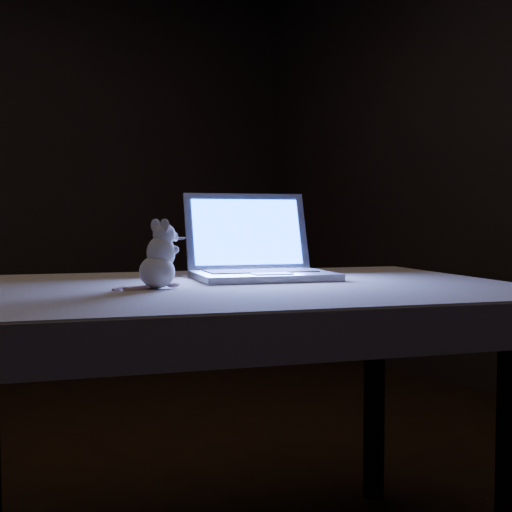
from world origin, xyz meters
TOP-DOWN VIEW (x-y plane):
  - table at (0.05, -0.20)m, footprint 1.63×1.32m
  - tablecloth at (0.04, -0.14)m, footprint 1.79×1.52m
  - laptop at (0.24, -0.12)m, footprint 0.47×0.44m
  - plush_mouse at (-0.13, -0.18)m, footprint 0.14×0.14m

SIDE VIEW (x-z plane):
  - table at x=0.05m, z-range 0.00..0.76m
  - tablecloth at x=0.04m, z-range 0.67..0.77m
  - plush_mouse at x=-0.13m, z-range 0.77..0.93m
  - laptop at x=0.24m, z-range 0.77..1.03m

